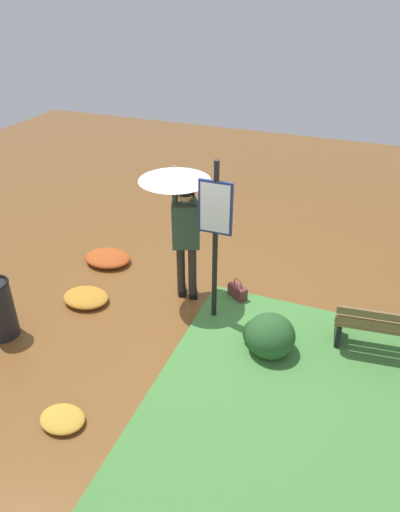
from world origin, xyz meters
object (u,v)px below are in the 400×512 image
(handbag, at_px, (237,293))
(park_bench, at_px, (393,331))
(person_with_umbrella, at_px, (180,201))
(info_sign_post, at_px, (215,226))

(handbag, distance_m, park_bench, 2.19)
(handbag, bearing_deg, person_with_umbrella, 13.12)
(info_sign_post, bearing_deg, handbag, -109.46)
(person_with_umbrella, xyz_separation_m, info_sign_post, (-0.63, 0.33, -0.11))
(person_with_umbrella, bearing_deg, info_sign_post, 152.01)
(park_bench, bearing_deg, info_sign_post, 1.47)
(handbag, bearing_deg, info_sign_post, 70.54)
(person_with_umbrella, height_order, park_bench, person_with_umbrella)
(person_with_umbrella, bearing_deg, handbag, -166.88)
(park_bench, bearing_deg, person_with_umbrella, -5.33)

